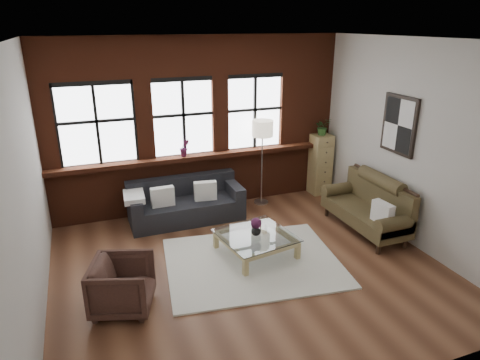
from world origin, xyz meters
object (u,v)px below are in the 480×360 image
object	(u,v)px
coffee_table	(256,245)
floor_lamp	(262,159)
armchair	(123,285)
vase	(256,230)
dark_sofa	(186,201)
vintage_settee	(365,206)
drawer_chest	(320,164)

from	to	relation	value
coffee_table	floor_lamp	xyz separation A→B (m)	(0.88, 1.82, 0.75)
armchair	vase	size ratio (longest dim) A/B	4.55
dark_sofa	vintage_settee	size ratio (longest dim) A/B	1.15
vintage_settee	vase	world-z (taller)	vintage_settee
vintage_settee	floor_lamp	distance (m)	2.14
dark_sofa	floor_lamp	bearing A→B (deg)	7.94
vase	floor_lamp	size ratio (longest dim) A/B	0.09
armchair	coffee_table	xyz separation A→B (m)	(2.07, 0.64, -0.17)
dark_sofa	armchair	xyz separation A→B (m)	(-1.37, -2.24, -0.03)
drawer_chest	vase	bearing A→B (deg)	-139.68
drawer_chest	dark_sofa	bearing A→B (deg)	-174.05
drawer_chest	floor_lamp	size ratio (longest dim) A/B	0.69
vintage_settee	vase	xyz separation A→B (m)	(-2.05, -0.08, -0.05)
coffee_table	vintage_settee	bearing A→B (deg)	2.33
vintage_settee	coffee_table	distance (m)	2.08
dark_sofa	armchair	bearing A→B (deg)	-121.45
dark_sofa	coffee_table	world-z (taller)	dark_sofa
coffee_table	drawer_chest	bearing A→B (deg)	40.32
floor_lamp	armchair	bearing A→B (deg)	-140.17
drawer_chest	floor_lamp	distance (m)	1.39
vase	drawer_chest	size ratio (longest dim) A/B	0.13
dark_sofa	armchair	distance (m)	2.63
drawer_chest	floor_lamp	world-z (taller)	floor_lamp
drawer_chest	floor_lamp	xyz separation A→B (m)	(-1.36, -0.09, 0.29)
dark_sofa	drawer_chest	distance (m)	2.97
armchair	floor_lamp	world-z (taller)	floor_lamp
vase	drawer_chest	distance (m)	2.95
vase	drawer_chest	bearing A→B (deg)	40.32
dark_sofa	coffee_table	size ratio (longest dim) A/B	1.95
armchair	coffee_table	size ratio (longest dim) A/B	0.71
vase	vintage_settee	bearing A→B (deg)	2.33
coffee_table	armchair	bearing A→B (deg)	-162.72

